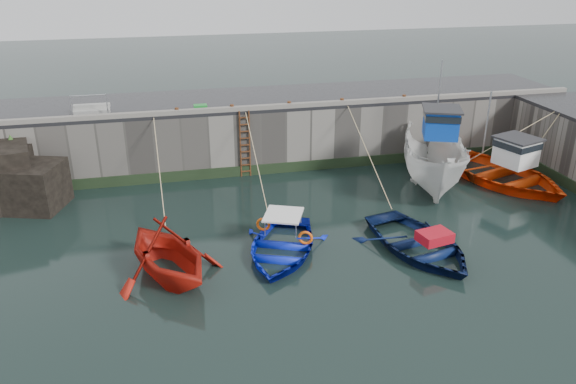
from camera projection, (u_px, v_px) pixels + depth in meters
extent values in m
plane|color=black|center=(354.00, 279.00, 18.42)|extent=(120.00, 120.00, 0.00)
cube|color=slate|center=(275.00, 128.00, 29.02)|extent=(30.00, 5.00, 3.00)
cube|color=black|center=(275.00, 98.00, 28.39)|extent=(30.00, 5.00, 0.16)
cube|color=slate|center=(285.00, 106.00, 26.22)|extent=(30.00, 0.30, 0.20)
cube|color=black|center=(286.00, 167.00, 27.24)|extent=(30.00, 0.08, 0.50)
cube|color=black|center=(32.00, 186.00, 23.25)|extent=(2.96, 2.83, 1.90)
cube|color=black|center=(11.00, 173.00, 24.04)|extent=(2.01, 1.83, 2.30)
cone|color=#2D591E|center=(20.00, 172.00, 22.72)|extent=(0.44, 0.44, 0.45)
cone|color=#2D591E|center=(11.00, 140.00, 23.69)|extent=(0.44, 0.44, 0.45)
cylinder|color=#3F1E0F|center=(240.00, 145.00, 26.21)|extent=(0.07, 0.07, 3.20)
cylinder|color=#3F1E0F|center=(250.00, 144.00, 26.30)|extent=(0.07, 0.07, 3.20)
cube|color=#3F1E0F|center=(246.00, 171.00, 26.77)|extent=(0.44, 0.06, 0.05)
cube|color=#3F1E0F|center=(246.00, 165.00, 26.64)|extent=(0.44, 0.06, 0.05)
cube|color=#3F1E0F|center=(245.00, 158.00, 26.51)|extent=(0.44, 0.06, 0.05)
cube|color=#3F1E0F|center=(245.00, 152.00, 26.38)|extent=(0.44, 0.06, 0.05)
cube|color=#3F1E0F|center=(245.00, 145.00, 26.25)|extent=(0.44, 0.06, 0.05)
cube|color=#3F1E0F|center=(245.00, 138.00, 26.12)|extent=(0.44, 0.06, 0.05)
cube|color=#3F1E0F|center=(245.00, 131.00, 25.99)|extent=(0.44, 0.06, 0.05)
cube|color=#3F1E0F|center=(244.00, 125.00, 25.86)|extent=(0.44, 0.06, 0.05)
cube|color=#3F1E0F|center=(244.00, 118.00, 25.73)|extent=(0.44, 0.06, 0.05)
imported|color=#AA190E|center=(169.00, 276.00, 18.62)|extent=(5.38, 5.67, 2.35)
imported|color=#0D20C5|center=(281.00, 252.00, 20.07)|extent=(4.88, 5.60, 0.97)
imported|color=#0A1740|center=(418.00, 250.00, 20.21)|extent=(4.59, 5.72, 1.06)
imported|color=silver|center=(435.00, 162.00, 25.55)|extent=(5.25, 7.81, 2.82)
cube|color=#0B39AD|center=(441.00, 123.00, 24.21)|extent=(1.85, 1.91, 1.20)
cube|color=black|center=(442.00, 115.00, 24.07)|extent=(1.93, 1.99, 0.28)
cube|color=#262628|center=(442.00, 109.00, 23.96)|extent=(2.11, 2.17, 0.08)
cylinder|color=#A5A8AD|center=(439.00, 93.00, 25.49)|extent=(0.08, 0.08, 3.00)
imported|color=#FF450D|center=(501.00, 174.00, 26.14)|extent=(6.60, 7.81, 1.38)
cube|color=white|center=(516.00, 152.00, 25.16)|extent=(1.80, 1.87, 1.20)
cube|color=black|center=(517.00, 144.00, 25.02)|extent=(1.88, 1.94, 0.28)
cube|color=#262628|center=(518.00, 138.00, 24.91)|extent=(2.06, 2.12, 0.08)
cylinder|color=#A5A8AD|center=(487.00, 123.00, 26.22)|extent=(0.08, 0.08, 3.00)
cube|color=#178128|center=(200.00, 108.00, 25.78)|extent=(0.60, 0.40, 0.27)
cylinder|color=#A5A8AD|center=(71.00, 107.00, 24.50)|extent=(0.05, 0.05, 1.00)
cylinder|color=#A5A8AD|center=(107.00, 105.00, 24.81)|extent=(0.05, 0.05, 1.00)
cylinder|color=#A5A8AD|center=(88.00, 95.00, 24.47)|extent=(1.50, 0.05, 0.05)
cube|color=gray|center=(92.00, 112.00, 25.26)|extent=(1.60, 0.35, 0.18)
cube|color=gray|center=(92.00, 106.00, 25.51)|extent=(1.60, 0.35, 0.18)
cylinder|color=#3F1E0F|center=(177.00, 111.00, 25.26)|extent=(0.18, 0.18, 0.28)
cylinder|color=#3F1E0F|center=(232.00, 108.00, 25.78)|extent=(0.18, 0.18, 0.28)
cylinder|color=#3F1E0F|center=(289.00, 104.00, 26.33)|extent=(0.18, 0.18, 0.28)
cylinder|color=#3F1E0F|center=(342.00, 101.00, 26.87)|extent=(0.18, 0.18, 0.28)
cylinder|color=#3F1E0F|center=(404.00, 98.00, 27.53)|extent=(0.18, 0.18, 0.28)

